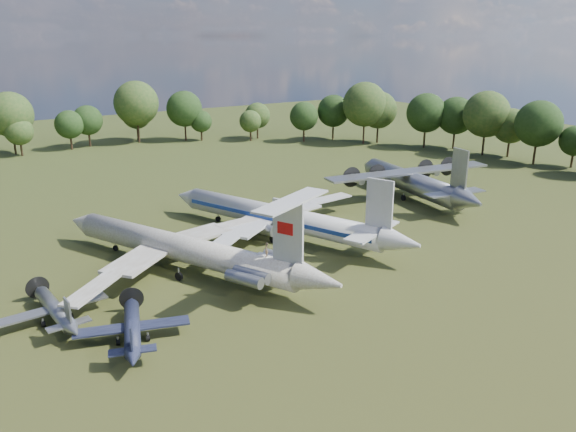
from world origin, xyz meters
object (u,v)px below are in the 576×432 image
il62_airliner (182,253)px  tu104_jet (279,221)px  small_prop_northwest (56,312)px  person_on_il62 (266,250)px  an12_transport (412,185)px  small_prop_west (132,331)px

il62_airliner → tu104_jet: (16.47, 4.04, 0.03)m
tu104_jet → small_prop_northwest: tu104_jet is taller
small_prop_northwest → person_on_il62: person_on_il62 is taller
il62_airliner → person_on_il62: 12.94m
an12_transport → small_prop_west: bearing=-150.5°
small_prop_west → il62_airliner: bearing=68.9°
small_prop_northwest → person_on_il62: bearing=-20.6°
tu104_jet → an12_transport: an12_transport is taller
tu104_jet → small_prop_west: tu104_jet is taller
tu104_jet → small_prop_northwest: bearing=174.5°
il62_airliner → an12_transport: bearing=-14.8°
small_prop_west → small_prop_northwest: size_ratio=1.00×
il62_airliner → person_on_il62: bearing=-90.0°
person_on_il62 → il62_airliner: bearing=-112.4°
small_prop_northwest → small_prop_west: bearing=-61.5°
small_prop_west → an12_transport: bearing=38.0°
tu104_jet → person_on_il62: (-11.16, -15.44, 3.03)m
tu104_jet → person_on_il62: size_ratio=28.06×
il62_airliner → small_prop_west: size_ratio=3.13×
tu104_jet → small_prop_west: bearing=-169.0°
an12_transport → small_prop_northwest: an12_transport is taller
an12_transport → small_prop_northwest: (-63.04, -13.90, -1.31)m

